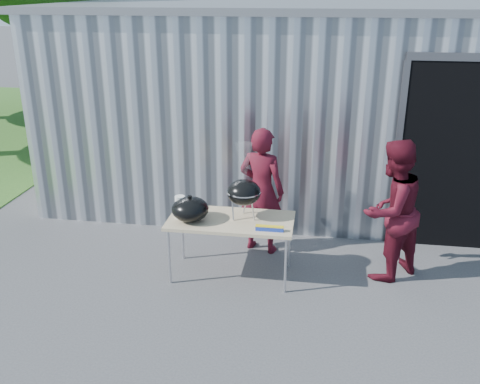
% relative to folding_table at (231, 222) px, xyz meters
% --- Properties ---
extents(ground, '(80.00, 80.00, 0.00)m').
position_rel_folding_table_xyz_m(ground, '(-0.04, -0.45, -0.71)').
color(ground, '#414144').
extents(building, '(8.20, 6.20, 3.10)m').
position_rel_folding_table_xyz_m(building, '(0.88, 4.14, 0.83)').
color(building, silver).
rests_on(building, ground).
extents(folding_table, '(1.50, 0.75, 0.75)m').
position_rel_folding_table_xyz_m(folding_table, '(0.00, 0.00, 0.00)').
color(folding_table, tan).
rests_on(folding_table, ground).
extents(kettle_grill, '(0.41, 0.41, 0.93)m').
position_rel_folding_table_xyz_m(kettle_grill, '(0.15, 0.07, 0.47)').
color(kettle_grill, black).
rests_on(kettle_grill, folding_table).
extents(grill_lid, '(0.44, 0.44, 0.32)m').
position_rel_folding_table_xyz_m(grill_lid, '(-0.47, -0.10, 0.18)').
color(grill_lid, black).
rests_on(grill_lid, folding_table).
extents(paper_towels, '(0.12, 0.12, 0.28)m').
position_rel_folding_table_xyz_m(paper_towels, '(-0.60, -0.05, 0.18)').
color(paper_towels, white).
rests_on(paper_towels, folding_table).
extents(white_tub, '(0.20, 0.15, 0.10)m').
position_rel_folding_table_xyz_m(white_tub, '(-0.55, 0.21, 0.09)').
color(white_tub, white).
rests_on(white_tub, folding_table).
extents(foil_box, '(0.32, 0.05, 0.06)m').
position_rel_folding_table_xyz_m(foil_box, '(0.49, -0.25, 0.07)').
color(foil_box, '#1832A2').
rests_on(foil_box, folding_table).
extents(person_cook, '(0.71, 0.56, 1.70)m').
position_rel_folding_table_xyz_m(person_cook, '(0.28, 0.75, 0.14)').
color(person_cook, '#4B0D1A').
rests_on(person_cook, ground).
extents(person_bystander, '(1.06, 1.06, 1.74)m').
position_rel_folding_table_xyz_m(person_bystander, '(1.88, 0.29, 0.16)').
color(person_bystander, '#4B0D1A').
rests_on(person_bystander, ground).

